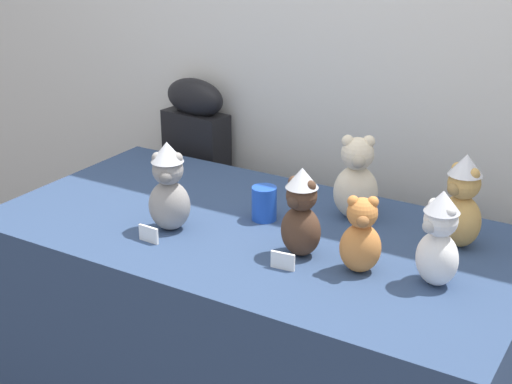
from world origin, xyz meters
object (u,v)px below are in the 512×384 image
instrument_case (198,202)px  party_cup_blue (264,203)px  teddy_bear_ginger (361,237)px  teddy_bear_honey (462,202)px  teddy_bear_snow (439,240)px  display_table (256,336)px  teddy_bear_cream (356,180)px  teddy_bear_cocoa (301,213)px  teddy_bear_ash (169,188)px

instrument_case → party_cup_blue: (0.61, -0.50, 0.31)m
teddy_bear_ginger → teddy_bear_honey: size_ratio=0.78×
instrument_case → teddy_bear_snow: 1.42m
teddy_bear_honey → party_cup_blue: bearing=-141.9°
instrument_case → teddy_bear_honey: size_ratio=3.79×
display_table → teddy_bear_snow: teddy_bear_snow is taller
teddy_bear_snow → teddy_bear_ginger: 0.21m
instrument_case → teddy_bear_cream: bearing=-14.8°
teddy_bear_honey → party_cup_blue: size_ratio=2.59×
teddy_bear_cream → instrument_case: bearing=131.3°
teddy_bear_cocoa → party_cup_blue: bearing=150.7°
teddy_bear_cream → teddy_bear_honey: (0.34, -0.03, 0.01)m
teddy_bear_cream → teddy_bear_ginger: 0.37m
display_table → teddy_bear_snow: 0.79m
teddy_bear_snow → teddy_bear_honey: bearing=122.3°
teddy_bear_cocoa → display_table: bearing=163.3°
teddy_bear_ginger → teddy_bear_honey: bearing=33.0°
teddy_bear_cream → party_cup_blue: bearing=-173.4°
teddy_bear_ginger → instrument_case: bearing=121.7°
party_cup_blue → display_table: bearing=-81.1°
instrument_case → teddy_bear_ash: bearing=-53.9°
teddy_bear_ginger → teddy_bear_honey: teddy_bear_honey is taller
party_cup_blue → teddy_bear_ash: bearing=-134.9°
teddy_bear_cream → party_cup_blue: teddy_bear_cream is taller
teddy_bear_ginger → party_cup_blue: 0.44m
instrument_case → teddy_bear_ash: teddy_bear_ash is taller
instrument_case → teddy_bear_honey: (1.20, -0.36, 0.39)m
teddy_bear_snow → party_cup_blue: (-0.60, 0.13, -0.08)m
teddy_bear_cocoa → teddy_bear_ginger: bearing=5.9°
instrument_case → teddy_bear_cocoa: instrument_case is taller
teddy_bear_cocoa → instrument_case: bearing=149.2°
teddy_bear_cocoa → teddy_bear_cream: bearing=92.8°
display_table → teddy_bear_cocoa: 0.57m
teddy_bear_cream → teddy_bear_cocoa: bearing=-122.1°
teddy_bear_ginger → teddy_bear_ash: size_ratio=0.79×
teddy_bear_cream → party_cup_blue: 0.30m
teddy_bear_cocoa → teddy_bear_snow: bearing=12.3°
teddy_bear_honey → teddy_bear_ash: (-0.80, -0.34, -0.00)m
teddy_bear_honey → teddy_bear_ash: size_ratio=1.00×
teddy_bear_ash → party_cup_blue: (0.21, 0.21, -0.08)m
teddy_bear_cocoa → teddy_bear_honey: bearing=45.8°
teddy_bear_ginger → party_cup_blue: bearing=132.3°
teddy_bear_snow → teddy_bear_cocoa: (-0.39, -0.03, -0.00)m
instrument_case → teddy_bear_cream: 0.99m
teddy_bear_snow → teddy_bear_cream: 0.46m
display_table → teddy_bear_honey: size_ratio=5.84×
teddy_bear_cream → teddy_bear_ash: size_ratio=0.97×
instrument_case → party_cup_blue: 0.85m
teddy_bear_cream → teddy_bear_ginger: bearing=-91.5°
display_table → teddy_bear_ash: (-0.22, -0.14, 0.54)m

